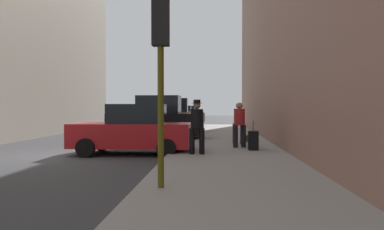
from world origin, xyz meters
name	(u,v)px	position (x,y,z in m)	size (l,w,h in m)	color
ground_plane	(55,155)	(0.00, 0.00, 0.00)	(120.00, 120.00, 0.00)	#38383A
sidewalk	(228,154)	(6.00, 0.00, 0.07)	(4.00, 40.00, 0.15)	gray
parked_red_hatchback	(133,130)	(2.65, 0.47, 0.85)	(4.21, 2.09, 1.79)	#B2191E
parked_black_suv	(156,120)	(2.65, 5.84, 1.03)	(4.63, 2.13, 2.25)	black
parked_bronze_suv	(169,117)	(2.65, 11.57, 1.03)	(4.65, 2.16, 2.25)	brown
parked_dark_green_sedan	(177,117)	(2.65, 16.99, 0.85)	(4.24, 2.13, 1.79)	#193828
parked_gray_coupe	(183,116)	(2.65, 23.11, 0.85)	(4.26, 2.17, 1.79)	slate
fire_hydrant	(187,137)	(4.45, 2.21, 0.50)	(0.42, 0.22, 0.70)	red
traffic_light	(161,51)	(4.50, -5.62, 2.76)	(0.32, 0.32, 3.60)	#514C0F
pedestrian_in_red_jacket	(240,122)	(6.50, 1.54, 1.10)	(0.53, 0.49, 1.71)	black
pedestrian_with_fedora	(197,124)	(4.97, -0.55, 1.14)	(0.51, 0.41, 1.78)	black
pedestrian_in_tan_coat	(239,121)	(6.55, 2.90, 1.10)	(0.53, 0.49, 1.71)	black
rolling_suitcase	(253,140)	(6.94, 0.82, 0.49)	(0.39, 0.58, 1.04)	black
duffel_bag	(245,138)	(6.91, 4.06, 0.29)	(0.32, 0.44, 0.28)	#472D19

